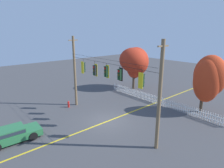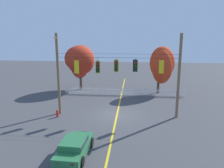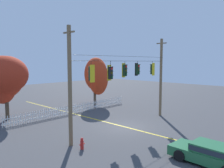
{
  "view_description": "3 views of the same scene",
  "coord_description": "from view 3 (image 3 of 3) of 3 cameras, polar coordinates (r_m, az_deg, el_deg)",
  "views": [
    {
      "loc": [
        12.88,
        -10.52,
        8.29
      ],
      "look_at": [
        -0.27,
        0.84,
        3.5
      ],
      "focal_mm": 30.6,
      "sensor_mm": 36.0,
      "label": 1
    },
    {
      "loc": [
        1.61,
        -21.55,
        8.04
      ],
      "look_at": [
        -0.61,
        1.37,
        2.8
      ],
      "focal_mm": 37.61,
      "sensor_mm": 36.0,
      "label": 2
    },
    {
      "loc": [
        -14.3,
        -11.74,
        5.53
      ],
      "look_at": [
        -0.36,
        1.21,
        3.64
      ],
      "focal_mm": 35.62,
      "sensor_mm": 36.0,
      "label": 3
    }
  ],
  "objects": [
    {
      "name": "traffic_signal_eastbound_side",
      "position": [
        17.15,
        -0.41,
        2.91
      ],
      "size": [
        0.43,
        0.38,
        1.52
      ],
      "color": "black"
    },
    {
      "name": "parked_car",
      "position": [
        13.64,
        23.79,
        -15.97
      ],
      "size": [
        2.01,
        4.18,
        1.15
      ],
      "color": "#286B3D",
      "rests_on": "ground"
    },
    {
      "name": "white_picket_fence",
      "position": [
        24.58,
        -9.41,
        -6.21
      ],
      "size": [
        15.31,
        0.06,
        0.98
      ],
      "color": "white",
      "rests_on": "ground"
    },
    {
      "name": "fire_hydrant",
      "position": [
        14.71,
        -7.72,
        -14.91
      ],
      "size": [
        0.38,
        0.22,
        0.75
      ],
      "color": "red",
      "rests_on": "ground"
    },
    {
      "name": "traffic_signal_westbound_side",
      "position": [
        19.84,
        6.56,
        3.76
      ],
      "size": [
        0.43,
        0.38,
        1.3
      ],
      "color": "black"
    },
    {
      "name": "traffic_signal_northbound_secondary",
      "position": [
        21.78,
        10.31,
        3.77
      ],
      "size": [
        0.43,
        0.38,
        1.38
      ],
      "color": "black"
    },
    {
      "name": "autumn_maple_near_fence",
      "position": [
        23.36,
        -25.89,
        1.56
      ],
      "size": [
        4.03,
        4.29,
        6.13
      ],
      "color": "#473828",
      "rests_on": "ground"
    },
    {
      "name": "lane_centerline_stripe",
      "position": [
        19.31,
        3.42,
        -10.95
      ],
      "size": [
        0.16,
        36.0,
        0.01
      ],
      "primitive_type": "cube",
      "color": "gold",
      "rests_on": "ground"
    },
    {
      "name": "signal_support_span",
      "position": [
        18.56,
        3.49,
        0.98
      ],
      "size": [
        11.62,
        1.1,
        7.85
      ],
      "color": "brown",
      "rests_on": "ground"
    },
    {
      "name": "autumn_maple_mid",
      "position": [
        28.45,
        -3.87,
        2.17
      ],
      "size": [
        3.21,
        2.98,
        6.1
      ],
      "color": "#473828",
      "rests_on": "ground"
    },
    {
      "name": "traffic_signal_southbound_primary",
      "position": [
        18.45,
        3.3,
        3.55
      ],
      "size": [
        0.43,
        0.38,
        1.36
      ],
      "color": "black"
    },
    {
      "name": "ground",
      "position": [
        19.31,
        3.42,
        -10.96
      ],
      "size": [
        80.0,
        80.0,
        0.0
      ],
      "primitive_type": "plane",
      "color": "#424244"
    },
    {
      "name": "traffic_signal_northbound_primary",
      "position": [
        15.75,
        -5.35,
        2.71
      ],
      "size": [
        0.43,
        0.38,
        1.52
      ],
      "color": "black"
    }
  ]
}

